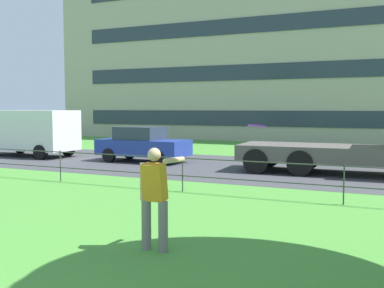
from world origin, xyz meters
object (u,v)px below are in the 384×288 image
object	(u,v)px
panel_van_left	(28,130)
apartment_building_background	(294,31)
car_blue_far_right	(142,144)
frisbee	(257,126)
person_thrower	(155,195)
flatbed_truck_far_left	(377,141)

from	to	relation	value
panel_van_left	apartment_building_background	xyz separation A→B (m)	(8.78, 19.20, 7.03)
car_blue_far_right	apartment_building_background	xyz separation A→B (m)	(2.47, 18.95, 7.52)
frisbee	car_blue_far_right	size ratio (longest dim) A/B	0.08
person_thrower	car_blue_far_right	size ratio (longest dim) A/B	0.42
car_blue_far_right	flatbed_truck_far_left	xyz separation A→B (m)	(9.54, -0.30, 0.44)
panel_van_left	apartment_building_background	distance (m)	22.25
person_thrower	flatbed_truck_far_left	distance (m)	10.92
person_thrower	flatbed_truck_far_left	world-z (taller)	flatbed_truck_far_left
frisbee	panel_van_left	xyz separation A→B (m)	(-14.72, 10.81, -0.82)
panel_van_left	apartment_building_background	size ratio (longest dim) A/B	0.14
frisbee	panel_van_left	distance (m)	18.28
frisbee	panel_van_left	world-z (taller)	panel_van_left
panel_van_left	flatbed_truck_far_left	size ratio (longest dim) A/B	0.68
panel_van_left	flatbed_truck_far_left	xyz separation A→B (m)	(15.85, -0.05, -0.05)
person_thrower	frisbee	xyz separation A→B (m)	(1.80, -0.25, 1.17)
car_blue_far_right	flatbed_truck_far_left	bearing A→B (deg)	-1.79
car_blue_far_right	flatbed_truck_far_left	world-z (taller)	flatbed_truck_far_left
frisbee	apartment_building_background	bearing A→B (deg)	101.20
frisbee	flatbed_truck_far_left	distance (m)	10.86
frisbee	car_blue_far_right	world-z (taller)	frisbee
flatbed_truck_far_left	panel_van_left	bearing A→B (deg)	179.83
person_thrower	car_blue_far_right	world-z (taller)	person_thrower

